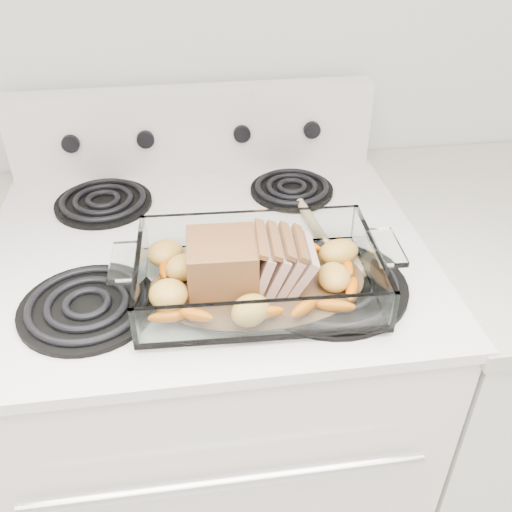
{
  "coord_description": "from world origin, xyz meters",
  "views": [
    {
      "loc": [
        -0.03,
        0.8,
        1.51
      ],
      "look_at": [
        0.07,
        1.52,
        0.99
      ],
      "focal_mm": 40.0,
      "sensor_mm": 36.0,
      "label": 1
    }
  ],
  "objects": [
    {
      "name": "wooden_spoon",
      "position": [
        0.22,
        1.58,
        0.94
      ],
      "size": [
        0.08,
        0.26,
        0.02
      ],
      "rotation": [
        0.0,
        0.0,
        0.11
      ],
      "color": "tan",
      "rests_on": "electric_range"
    },
    {
      "name": "baking_dish",
      "position": [
        0.07,
        1.5,
        0.96
      ],
      "size": [
        0.37,
        0.24,
        0.07
      ],
      "rotation": [
        0.0,
        0.0,
        -0.04
      ],
      "color": "white",
      "rests_on": "electric_range"
    },
    {
      "name": "roast_vegetables",
      "position": [
        0.07,
        1.54,
        0.97
      ],
      "size": [
        0.37,
        0.2,
        0.05
      ],
      "rotation": [
        0.0,
        0.0,
        -0.15
      ],
      "color": "#C75500",
      "rests_on": "baking_dish"
    },
    {
      "name": "counter_right",
      "position": [
        0.67,
        1.66,
        0.47
      ],
      "size": [
        0.58,
        0.68,
        0.93
      ],
      "color": "silver",
      "rests_on": "ground"
    },
    {
      "name": "electric_range",
      "position": [
        0.0,
        1.66,
        0.48
      ],
      "size": [
        0.78,
        0.7,
        1.12
      ],
      "color": "white",
      "rests_on": "ground"
    },
    {
      "name": "pork_roast",
      "position": [
        0.05,
        1.5,
        0.99
      ],
      "size": [
        0.2,
        0.1,
        0.08
      ],
      "rotation": [
        0.0,
        0.0,
        -0.4
      ],
      "color": "brown",
      "rests_on": "baking_dish"
    }
  ]
}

